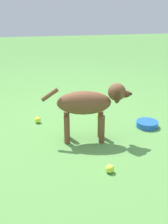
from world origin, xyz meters
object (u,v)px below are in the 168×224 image
object	(u,v)px
tennis_ball_3	(38,120)
water_bowl	(147,124)
dog	(89,104)
tennis_ball_2	(100,116)
tennis_ball_0	(110,169)

from	to	relation	value
tennis_ball_3	water_bowl	world-z (taller)	tennis_ball_3
dog	tennis_ball_2	world-z (taller)	dog
dog	tennis_ball_0	bearing A→B (deg)	-77.35
tennis_ball_0	tennis_ball_2	distance (m)	1.03
tennis_ball_2	tennis_ball_3	bearing A→B (deg)	-90.80
tennis_ball_0	water_bowl	bearing A→B (deg)	141.68
dog	tennis_ball_0	size ratio (longest dim) A/B	12.06
dog	tennis_ball_3	size ratio (longest dim) A/B	12.06
tennis_ball_0	tennis_ball_2	size ratio (longest dim) A/B	1.00
dog	water_bowl	bearing A→B (deg)	22.65
dog	water_bowl	size ratio (longest dim) A/B	3.62
tennis_ball_0	water_bowl	size ratio (longest dim) A/B	0.30
tennis_ball_2	tennis_ball_0	bearing A→B (deg)	-8.45
tennis_ball_0	tennis_ball_3	world-z (taller)	same
tennis_ball_2	tennis_ball_3	size ratio (longest dim) A/B	1.00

